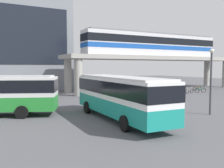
# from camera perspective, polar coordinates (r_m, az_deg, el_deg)

# --- Properties ---
(ground_plane) EXTENTS (120.00, 120.00, 0.00)m
(ground_plane) POSITION_cam_1_polar(r_m,az_deg,el_deg) (28.94, -7.22, -3.81)
(ground_plane) COLOR #515156
(elevated_platform) EXTENTS (31.83, 5.99, 5.61)m
(elevated_platform) POSITION_cam_1_polar(r_m,az_deg,el_deg) (42.56, 10.11, 5.17)
(elevated_platform) COLOR #9E9B93
(elevated_platform) RESTS_ON ground_plane
(train) EXTENTS (24.95, 2.96, 3.84)m
(train) POSITION_cam_1_polar(r_m,az_deg,el_deg) (42.39, 9.59, 8.92)
(train) COLOR silver
(train) RESTS_ON elevated_platform
(bus_main) EXTENTS (3.08, 11.13, 3.22)m
(bus_main) POSITION_cam_1_polar(r_m,az_deg,el_deg) (18.25, 1.72, -2.11)
(bus_main) COLOR teal
(bus_main) RESTS_ON ground_plane
(bicycle_red) EXTENTS (1.78, 0.27, 1.04)m
(bicycle_red) POSITION_cam_1_polar(r_m,az_deg,el_deg) (35.04, 10.56, -1.88)
(bicycle_red) COLOR black
(bicycle_red) RESTS_ON ground_plane
(bicycle_blue) EXTENTS (1.78, 0.35, 1.04)m
(bicycle_blue) POSITION_cam_1_polar(r_m,az_deg,el_deg) (32.02, 1.66, -2.38)
(bicycle_blue) COLOR black
(bicycle_blue) RESTS_ON ground_plane
(bicycle_green) EXTENTS (1.72, 0.62, 1.04)m
(bicycle_green) POSITION_cam_1_polar(r_m,az_deg,el_deg) (39.84, 19.60, -1.34)
(bicycle_green) COLOR black
(bicycle_green) RESTS_ON ground_plane
(bicycle_silver) EXTENTS (1.77, 0.36, 1.04)m
(bicycle_silver) POSITION_cam_1_polar(r_m,az_deg,el_deg) (38.08, 17.37, -1.53)
(bicycle_silver) COLOR black
(bicycle_silver) RESTS_ON ground_plane
(bicycle_brown) EXTENTS (1.79, 0.08, 1.04)m
(bicycle_brown) POSITION_cam_1_polar(r_m,az_deg,el_deg) (43.08, 18.95, -0.93)
(bicycle_brown) COLOR black
(bicycle_brown) RESTS_ON ground_plane
(lamp_post) EXTENTS (0.36, 0.36, 5.39)m
(lamp_post) POSITION_cam_1_polar(r_m,az_deg,el_deg) (21.73, 21.78, 1.89)
(lamp_post) COLOR #3F3F44
(lamp_post) RESTS_ON ground_plane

